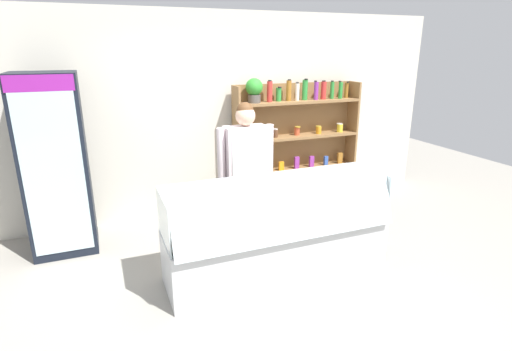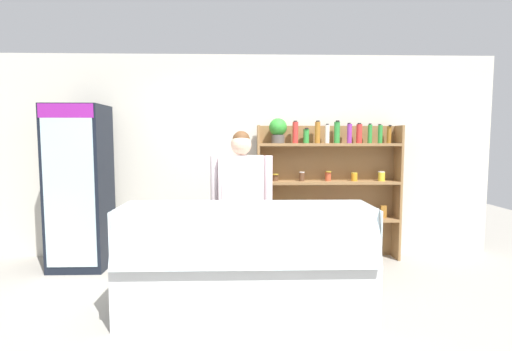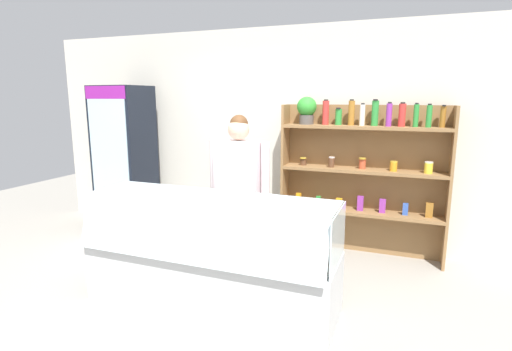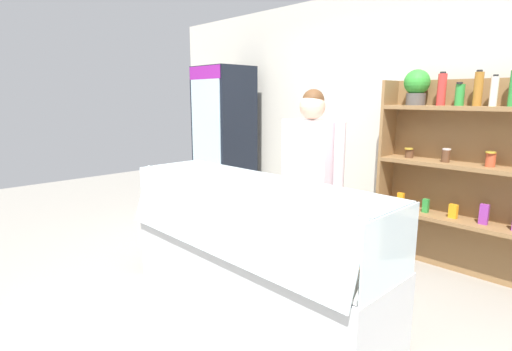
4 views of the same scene
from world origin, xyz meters
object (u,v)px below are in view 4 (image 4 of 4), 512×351
at_px(shelving_unit, 485,166).
at_px(shop_clerk, 311,168).
at_px(drinks_fridge, 224,144).
at_px(deli_display_case, 251,269).

height_order(shelving_unit, shop_clerk, shelving_unit).
height_order(drinks_fridge, deli_display_case, drinks_fridge).
distance_m(shelving_unit, deli_display_case, 2.14).
height_order(drinks_fridge, shelving_unit, drinks_fridge).
height_order(deli_display_case, shop_clerk, shop_clerk).
bearing_deg(deli_display_case, drinks_fridge, 145.20).
height_order(drinks_fridge, shop_clerk, drinks_fridge).
bearing_deg(deli_display_case, shop_clerk, 93.37).
xyz_separation_m(shelving_unit, deli_display_case, (-1.04, -1.73, -0.73)).
xyz_separation_m(drinks_fridge, shop_clerk, (1.98, -0.66, -0.00)).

